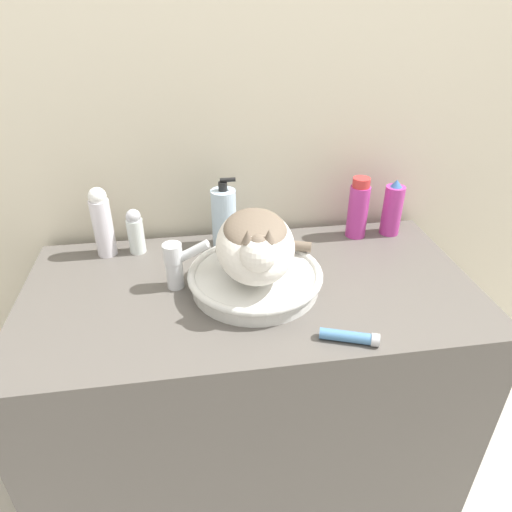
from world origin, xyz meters
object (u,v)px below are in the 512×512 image
Objects in this scene: cat at (256,242)px; soap_pump_bottle at (224,218)px; deodorant_stick at (135,231)px; lotion_bottle_white at (102,222)px; faucet at (177,263)px; cream_tube at (350,337)px; shampoo_bottle_tall at (358,209)px; spray_bottle_trigger at (392,209)px.

cat is 0.25m from soap_pump_bottle.
lotion_bottle_white is (-0.09, 0.00, 0.04)m from deodorant_stick.
faucet reaches higher than cream_tube.
soap_pump_bottle is (-0.41, 0.00, -0.00)m from shampoo_bottle_tall.
spray_bottle_trigger is (0.66, 0.20, 0.01)m from faucet.
spray_bottle_trigger is at bearing 122.96° from cat.
deodorant_stick is 0.68m from cream_tube.
cream_tube is (-0.29, -0.47, -0.07)m from spray_bottle_trigger.
lotion_bottle_white is at bearing -180.00° from spray_bottle_trigger.
cat is 1.75× the size of spray_bottle_trigger.
spray_bottle_trigger is (0.52, 0.00, -0.01)m from soap_pump_bottle.
faucet is 0.78× the size of spray_bottle_trigger.
lotion_bottle_white is (-0.34, 0.00, 0.01)m from soap_pump_bottle.
cream_tube is (0.49, -0.47, -0.05)m from deodorant_stick.
cat is 0.47m from lotion_bottle_white.
soap_pump_bottle reaches higher than lotion_bottle_white.
lotion_bottle_white is 1.16× the size of spray_bottle_trigger.
faucet is at bearing -59.70° from deodorant_stick.
lotion_bottle_white reaches higher than shampoo_bottle_tall.
lotion_bottle_white reaches higher than spray_bottle_trigger.
lotion_bottle_white is (-0.20, 0.20, 0.03)m from faucet.
shampoo_bottle_tall is at bearing -180.00° from spray_bottle_trigger.
lotion_bottle_white reaches higher than deodorant_stick.
lotion_bottle_white is at bearing 180.00° from soap_pump_bottle.
cream_tube is (0.57, -0.47, -0.09)m from lotion_bottle_white.
lotion_bottle_white is (-0.40, 0.24, -0.03)m from cat.
deodorant_stick is (-0.26, -0.00, -0.02)m from soap_pump_bottle.
shampoo_bottle_tall is at bearing 69.44° from cream_tube.
spray_bottle_trigger is (0.11, 0.00, -0.01)m from shampoo_bottle_tall.
soap_pump_bottle is at bearing 0.00° from deodorant_stick.
cat reaches higher than cream_tube.
faucet is 0.73× the size of shampoo_bottle_tall.
faucet is at bearing -44.56° from lotion_bottle_white.
cat reaches higher than soap_pump_bottle.
lotion_bottle_white is (-0.75, 0.00, 0.01)m from shampoo_bottle_tall.
cat reaches higher than deodorant_stick.
cat is 0.43m from shampoo_bottle_tall.
cat reaches higher than spray_bottle_trigger.
cream_tube is at bearing -121.37° from spray_bottle_trigger.
cat is 2.24× the size of faucet.
shampoo_bottle_tall is 0.75m from lotion_bottle_white.
soap_pump_bottle reaches higher than faucet.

